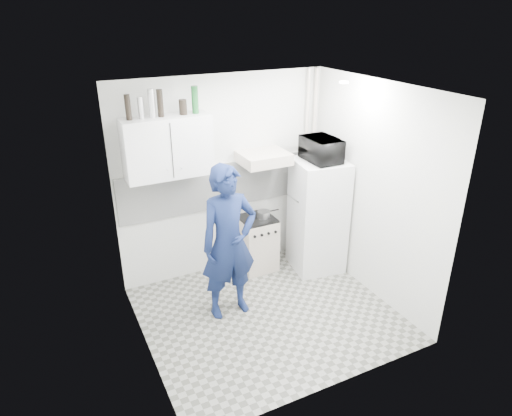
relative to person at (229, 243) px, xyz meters
name	(u,v)px	position (x,y,z in m)	size (l,w,h in m)	color
floor	(268,314)	(0.36, -0.27, -0.91)	(2.80, 2.80, 0.00)	gray
ceiling	(271,89)	(0.36, -0.27, 1.69)	(2.80, 2.80, 0.00)	white
wall_back	(224,177)	(0.36, 0.98, 0.39)	(2.80, 2.80, 0.00)	silver
wall_left	(137,242)	(-1.04, -0.27, 0.39)	(2.60, 2.60, 0.00)	silver
wall_right	(373,192)	(1.76, -0.27, 0.39)	(2.60, 2.60, 0.00)	silver
person	(229,243)	(0.00, 0.00, 0.00)	(0.66, 0.44, 1.82)	#101C43
stove	(257,244)	(0.72, 0.73, -0.54)	(0.46, 0.46, 0.73)	beige
fridge	(318,216)	(1.46, 0.41, -0.14)	(0.63, 0.63, 1.53)	white
stove_top	(257,219)	(0.72, 0.73, -0.16)	(0.44, 0.44, 0.03)	black
saucepan	(264,214)	(0.80, 0.69, -0.10)	(0.17, 0.17, 0.09)	silver
microwave	(322,150)	(1.46, 0.41, 0.77)	(0.36, 0.54, 0.30)	black
bottle_a	(128,107)	(-0.78, 0.81, 1.43)	(0.06, 0.06, 0.27)	black
bottle_b	(141,108)	(-0.65, 0.81, 1.41)	(0.06, 0.06, 0.24)	silver
bottle_c	(152,103)	(-0.52, 0.81, 1.45)	(0.07, 0.07, 0.31)	silver
bottle_d	(160,103)	(-0.43, 0.81, 1.44)	(0.07, 0.07, 0.30)	black
canister_b	(183,107)	(-0.18, 0.81, 1.37)	(0.09, 0.09, 0.17)	black
bottle_e	(195,100)	(-0.03, 0.81, 1.44)	(0.08, 0.08, 0.31)	#144C1E
upper_cabinet	(167,147)	(-0.39, 0.81, 0.94)	(1.00, 0.35, 0.70)	white
range_hood	(264,158)	(0.81, 0.73, 0.66)	(0.60, 0.50, 0.14)	beige
backsplash	(224,185)	(0.36, 0.97, 0.29)	(2.74, 0.03, 0.60)	white
pipe_a	(312,165)	(1.66, 0.90, 0.39)	(0.05, 0.05, 2.60)	beige
pipe_b	(305,166)	(1.54, 0.90, 0.39)	(0.04, 0.04, 2.60)	beige
ceiling_spot_fixture	(344,82)	(1.36, -0.07, 1.66)	(0.10, 0.10, 0.02)	white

